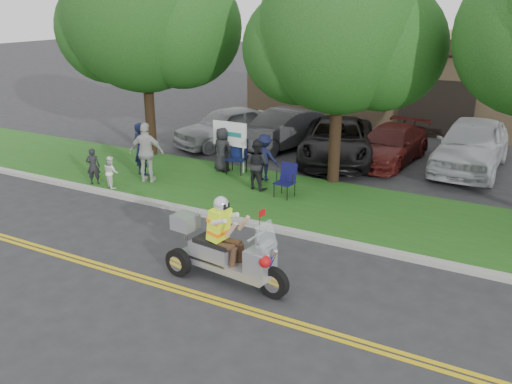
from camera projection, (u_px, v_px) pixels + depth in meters
The scene contains 24 objects.
ground at pixel (186, 277), 11.30m from camera, with size 120.00×120.00×0.00m, color #28282B.
centerline_near at pixel (169, 289), 10.82m from camera, with size 60.00×0.10×0.01m, color gold.
centerline_far at pixel (174, 286), 10.95m from camera, with size 60.00×0.10×0.01m, color gold.
curb at pixel (256, 224), 13.81m from camera, with size 60.00×0.25×0.12m, color #A8A89E.
grass_verge at pixel (291, 199), 15.59m from camera, with size 60.00×4.00×0.10m, color #274F15.
commercial_building at pixel (455, 78), 25.43m from camera, with size 18.00×8.20×4.00m.
tree_left at pixel (146, 19), 18.41m from camera, with size 6.62×5.40×7.78m.
tree_mid at pixel (342, 38), 15.56m from camera, with size 5.88×4.80×7.05m.
business_sign at pixel (230, 137), 17.65m from camera, with size 1.25×0.06×1.75m.
trike_scooter at pixel (224, 252), 10.97m from camera, with size 2.80×0.98×1.83m.
lawn_chair_a at pixel (287, 178), 15.52m from camera, with size 0.57×0.58×0.97m.
lawn_chair_b at pixel (238, 154), 17.67m from camera, with size 0.65×0.67×1.11m.
spectator_adult_left at pixel (141, 149), 17.30m from camera, with size 0.63×0.41×1.72m, color #151A3B.
spectator_adult_mid at pixel (257, 164), 16.07m from camera, with size 0.73×0.57×1.50m, color black.
spectator_adult_right at pixel (147, 153), 16.65m from camera, with size 1.09×0.45×1.86m, color #B9B9B3.
spectator_chair_a at pixel (264, 158), 16.83m from camera, with size 0.95×0.55×1.47m, color #131737.
spectator_chair_b at pixel (222, 150), 17.75m from camera, with size 0.71×0.46×1.46m, color black.
child_left at pixel (93, 166), 16.54m from camera, with size 0.41×0.27×1.13m, color black.
child_right at pixel (111, 172), 16.24m from camera, with size 0.48×0.37×0.98m, color white.
parked_car_far_left at pixel (227, 126), 21.43m from camera, with size 1.77×4.41×1.50m, color #A2A3A9.
parked_car_left at pixel (282, 130), 20.88m from camera, with size 1.57×4.51×1.49m, color #343437.
parked_car_mid at pixel (337, 140), 19.31m from camera, with size 2.45×5.32×1.48m, color black.
parked_car_right at pixel (389, 145), 19.13m from camera, with size 1.79×4.41×1.28m, color #4C1411.
parked_car_far_right at pixel (471, 145), 18.21m from camera, with size 2.05×5.10×1.74m, color silver.
Camera 1 is at (6.11, -8.13, 5.46)m, focal length 38.00 mm.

